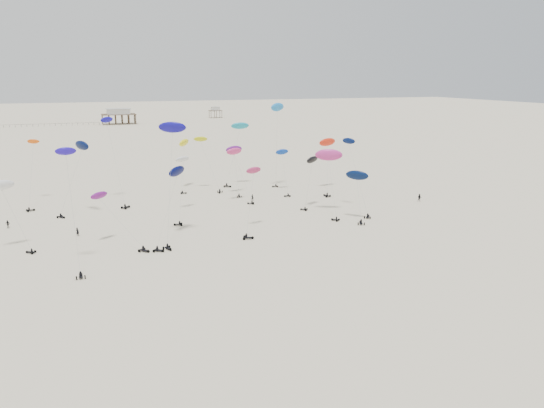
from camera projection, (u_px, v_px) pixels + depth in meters
name	position (u px, v px, depth m)	size (l,w,h in m)	color
ground_plane	(174.00, 156.00, 202.13)	(900.00, 900.00, 0.00)	beige
pavilion_main	(119.00, 117.00, 335.21)	(21.00, 13.00, 9.80)	brown
pavilion_small	(215.00, 113.00, 385.62)	(9.00, 7.00, 8.00)	brown
pier_fence	(30.00, 125.00, 319.11)	(80.20, 0.20, 1.50)	black
rig_0	(116.00, 216.00, 95.56)	(9.84, 12.45, 13.61)	black
rig_1	(357.00, 174.00, 119.20)	(3.93, 15.43, 18.70)	black
rig_2	(181.00, 177.00, 117.30)	(6.79, 16.61, 17.87)	black
rig_3	(207.00, 158.00, 141.67)	(5.91, 10.82, 15.05)	black
rig_4	(172.00, 147.00, 98.58)	(7.18, 13.42, 22.61)	black
rig_5	(115.00, 157.00, 126.81)	(5.51, 16.01, 22.48)	black
rig_6	(78.00, 158.00, 116.50)	(8.54, 7.73, 16.38)	black
rig_7	(251.00, 198.00, 103.62)	(7.08, 10.66, 13.81)	black
rig_8	(329.00, 160.00, 118.54)	(6.78, 12.62, 15.38)	black
rig_9	(237.00, 160.00, 128.57)	(5.76, 8.11, 13.44)	black
rig_10	(6.00, 196.00, 93.00)	(7.47, 7.95, 12.86)	black
rig_11	(32.00, 173.00, 125.68)	(3.68, 16.12, 19.34)	black
rig_12	(283.00, 162.00, 140.59)	(4.96, 11.26, 13.19)	black
rig_13	(277.00, 115.00, 144.22)	(5.42, 4.68, 23.02)	black
rig_14	(184.00, 148.00, 144.22)	(5.65, 12.82, 14.77)	black
rig_15	(327.00, 150.00, 142.72)	(9.25, 14.52, 16.49)	black
rig_16	(235.00, 156.00, 137.20)	(4.96, 8.21, 12.73)	black
rig_17	(311.00, 168.00, 123.11)	(6.80, 6.80, 12.11)	black
rig_18	(174.00, 184.00, 100.67)	(9.30, 15.07, 16.46)	black
rig_19	(237.00, 138.00, 147.43)	(8.77, 6.14, 17.73)	black
rig_20	(358.00, 185.00, 112.27)	(4.90, 8.72, 10.68)	black
rig_21	(73.00, 212.00, 82.50)	(3.25, 10.11, 19.44)	black
spectator_0	(78.00, 236.00, 102.13)	(0.73, 0.50, 2.01)	black
spectator_1	(419.00, 201.00, 130.19)	(1.07, 0.62, 2.18)	black
spectator_2	(8.00, 228.00, 107.42)	(1.16, 0.62, 1.96)	black
spectator_3	(252.00, 201.00, 130.90)	(0.69, 0.47, 1.90)	black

